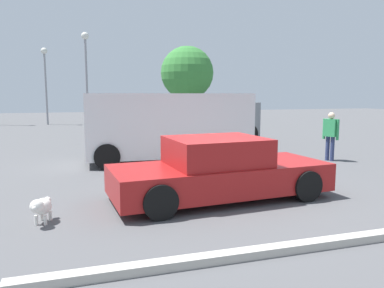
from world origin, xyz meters
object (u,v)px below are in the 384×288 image
(suv_dark, at_px, (208,121))
(pedestrian, at_px, (331,132))
(sedan_foreground, at_px, (219,171))
(van_white, at_px, (168,125))
(light_post_near, at_px, (45,72))
(dog, at_px, (41,207))
(light_post_far, at_px, (86,63))

(suv_dark, xyz_separation_m, pedestrian, (2.38, -5.28, -0.05))
(sedan_foreground, distance_m, van_white, 4.75)
(suv_dark, distance_m, pedestrian, 5.79)
(light_post_near, bearing_deg, dog, -86.37)
(dog, distance_m, van_white, 6.37)
(van_white, height_order, light_post_near, light_post_near)
(suv_dark, bearing_deg, pedestrian, 97.10)
(suv_dark, distance_m, light_post_near, 15.45)
(pedestrian, xyz_separation_m, light_post_far, (-7.29, 13.38, 3.07))
(light_post_near, xyz_separation_m, light_post_far, (2.67, -5.06, 0.25))
(pedestrian, bearing_deg, dog, -179.44)
(sedan_foreground, bearing_deg, pedestrian, 27.05)
(light_post_far, bearing_deg, light_post_near, 117.85)
(van_white, bearing_deg, sedan_foreground, -88.71)
(sedan_foreground, distance_m, dog, 3.48)
(dog, xyz_separation_m, light_post_far, (1.27, 17.08, 3.71))
(pedestrian, relative_size, light_post_far, 0.27)
(van_white, height_order, light_post_far, light_post_far)
(light_post_far, bearing_deg, sedan_foreground, -82.56)
(dog, bearing_deg, light_post_far, -168.46)
(dog, height_order, van_white, van_white)
(sedan_foreground, xyz_separation_m, suv_dark, (2.76, 8.41, 0.40))
(light_post_near, height_order, light_post_far, light_post_far)
(van_white, xyz_separation_m, pedestrian, (5.09, -1.58, -0.25))
(van_white, bearing_deg, light_post_far, 102.48)
(pedestrian, distance_m, light_post_far, 15.55)
(van_white, relative_size, light_post_far, 0.91)
(sedan_foreground, xyz_separation_m, dog, (-3.42, -0.56, -0.29))
(van_white, xyz_separation_m, light_post_near, (-4.88, 16.87, 2.57))
(sedan_foreground, xyz_separation_m, van_white, (0.05, 4.71, 0.60))
(dog, distance_m, suv_dark, 10.91)
(sedan_foreground, relative_size, light_post_near, 0.86)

